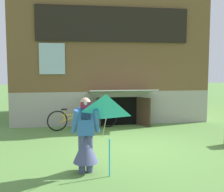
{
  "coord_description": "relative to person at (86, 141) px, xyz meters",
  "views": [
    {
      "loc": [
        -1.75,
        -7.45,
        2.16
      ],
      "look_at": [
        -0.46,
        0.51,
        1.35
      ],
      "focal_mm": 45.83,
      "sensor_mm": 36.0,
      "label": 1
    }
  ],
  "objects": [
    {
      "name": "ground_plane",
      "position": [
        1.37,
        1.72,
        -0.65
      ],
      "size": [
        60.0,
        60.0,
        0.0
      ],
      "primitive_type": "plane",
      "color": "#56843D"
    },
    {
      "name": "log_house",
      "position": [
        1.37,
        6.92,
        1.99
      ],
      "size": [
        7.52,
        5.52,
        5.28
      ],
      "color": "#9E998E",
      "rests_on": "ground_plane"
    },
    {
      "name": "person",
      "position": [
        0.0,
        0.0,
        0.0
      ],
      "size": [
        0.61,
        0.52,
        1.56
      ],
      "rotation": [
        0.0,
        0.0,
        0.04
      ],
      "color": "#474C75",
      "rests_on": "ground_plane"
    },
    {
      "name": "kite",
      "position": [
        0.35,
        -0.53,
        0.61
      ],
      "size": [
        0.88,
        0.88,
        1.57
      ],
      "color": "#2DB2CC",
      "rests_on": "ground_plane"
    },
    {
      "name": "bicycle_red",
      "position": [
        0.68,
        4.24,
        -0.3
      ],
      "size": [
        1.56,
        0.45,
        0.73
      ],
      "rotation": [
        0.0,
        0.0,
        0.26
      ],
      "color": "black",
      "rests_on": "ground_plane"
    },
    {
      "name": "bicycle_yellow",
      "position": [
        -0.22,
        4.11,
        -0.29
      ],
      "size": [
        1.63,
        0.4,
        0.76
      ],
      "rotation": [
        0.0,
        0.0,
        0.22
      ],
      "color": "black",
      "rests_on": "ground_plane"
    }
  ]
}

